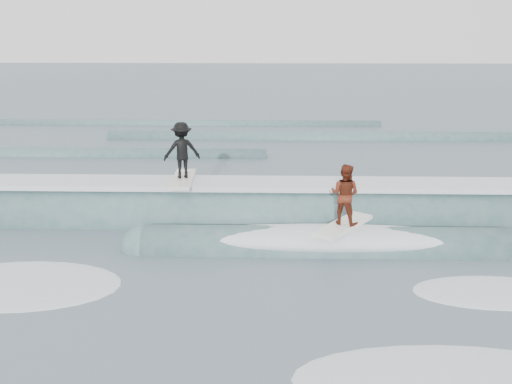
{
  "coord_description": "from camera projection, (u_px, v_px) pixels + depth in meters",
  "views": [
    {
      "loc": [
        0.39,
        -9.19,
        5.18
      ],
      "look_at": [
        0.0,
        4.94,
        1.1
      ],
      "focal_mm": 40.0,
      "sensor_mm": 36.0,
      "label": 1
    }
  ],
  "objects": [
    {
      "name": "ground",
      "position": [
        248.0,
        326.0,
        10.27
      ],
      "size": [
        160.0,
        160.0,
        0.0
      ],
      "primitive_type": "plane",
      "color": "#425460",
      "rests_on": "ground"
    },
    {
      "name": "breaking_wave",
      "position": [
        268.0,
        223.0,
        15.59
      ],
      "size": [
        23.92,
        3.83,
        2.09
      ],
      "color": "#375D5D",
      "rests_on": "ground"
    },
    {
      "name": "surfer_black",
      "position": [
        182.0,
        153.0,
        15.51
      ],
      "size": [
        1.11,
        2.02,
        1.63
      ],
      "color": "silver",
      "rests_on": "ground"
    },
    {
      "name": "surfer_red",
      "position": [
        345.0,
        199.0,
        13.45
      ],
      "size": [
        1.62,
        1.94,
        1.55
      ],
      "color": "white",
      "rests_on": "ground"
    },
    {
      "name": "whitewater",
      "position": [
        298.0,
        351.0,
        9.48
      ],
      "size": [
        17.64,
        7.41,
        0.1
      ],
      "color": "white",
      "rests_on": "ground"
    },
    {
      "name": "far_swells",
      "position": [
        197.0,
        140.0,
        27.31
      ],
      "size": [
        36.3,
        8.65,
        0.8
      ],
      "color": "#375D5D",
      "rests_on": "ground"
    }
  ]
}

